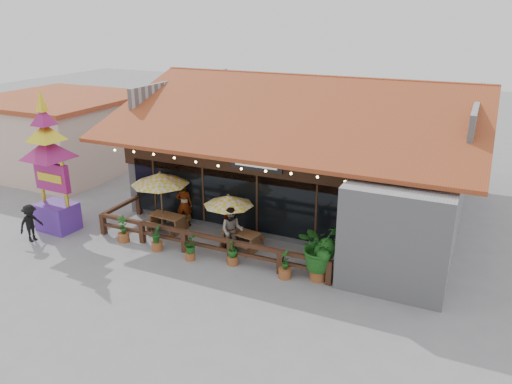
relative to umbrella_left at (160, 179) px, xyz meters
The scene contains 19 objects.
ground 5.15m from the umbrella_left, 11.98° to the right, with size 100.00×100.00×0.00m, color gray.
restaurant_building 7.40m from the umbrella_left, 49.77° to the left, with size 15.50×14.73×6.09m.
patio_railing 3.06m from the umbrella_left, 28.37° to the right, with size 10.00×2.60×0.92m.
neighbor_building 11.63m from the umbrella_left, 154.31° to the left, with size 8.40×8.40×4.22m.
umbrella_left is the anchor object (origin of this frame).
umbrella_right 3.27m from the umbrella_left, ahead, with size 2.52×2.52×2.13m.
picnic_table_left 1.80m from the umbrella_left, 14.11° to the right, with size 1.58×1.39×0.72m.
picnic_table_right 4.27m from the umbrella_left, ahead, with size 1.65×1.48×0.71m.
thai_sign_tower 4.60m from the umbrella_left, 154.55° to the right, with size 2.48×2.48×6.41m.
tropical_plant 7.57m from the umbrella_left, ahead, with size 1.92×2.01×2.16m.
diner_a 1.62m from the umbrella_left, 49.07° to the left, with size 0.72×0.47×1.96m, color #3C1F13.
diner_b 3.98m from the umbrella_left, 10.21° to the right, with size 0.89×0.69×1.82m, color #3C1F13.
diner_c 3.24m from the umbrella_left, 15.25° to the left, with size 0.89×0.37×1.52m, color #3C1F13.
pedestrian 5.44m from the umbrella_left, 142.07° to the right, with size 1.01×0.58×1.57m, color black.
planter_a 2.59m from the umbrella_left, 113.22° to the right, with size 0.48×0.46×1.12m.
planter_b 2.69m from the umbrella_left, 61.81° to the right, with size 0.44×0.44×1.07m.
planter_c 3.65m from the umbrella_left, 36.94° to the right, with size 0.74×0.74×0.93m.
planter_d 4.82m from the umbrella_left, 20.80° to the right, with size 0.52×0.52×0.99m.
planter_e 6.75m from the umbrella_left, 14.90° to the right, with size 0.45×0.46×1.09m.
Camera 1 is at (7.35, -15.15, 8.83)m, focal length 35.00 mm.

